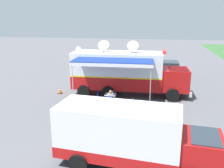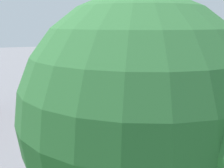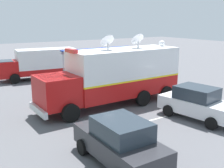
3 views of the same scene
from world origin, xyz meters
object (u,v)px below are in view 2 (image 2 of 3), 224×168
(folding_chair_at_table, at_px, (66,96))
(trash_bin, at_px, (60,107))
(car_behind_truck, at_px, (217,96))
(folding_chair_spare_by_truck, at_px, (65,102))
(car_far_corner, at_px, (151,79))
(traffic_cone, at_px, (84,83))
(seated_responder, at_px, (69,94))
(folding_table, at_px, (77,93))
(water_bottle, at_px, (79,91))
(folding_chair_beside_table, at_px, (75,92))
(command_truck, at_px, (111,76))

(folding_chair_at_table, height_order, trash_bin, trash_bin)
(folding_chair_at_table, bearing_deg, trash_bin, 70.01)
(folding_chair_at_table, relative_size, car_behind_truck, 0.21)
(folding_chair_spare_by_truck, distance_m, car_far_corner, 8.76)
(traffic_cone, bearing_deg, seated_responder, 64.01)
(folding_table, height_order, car_behind_truck, car_behind_truck)
(folding_chair_at_table, bearing_deg, water_bottle, 178.89)
(car_far_corner, bearing_deg, water_bottle, 13.82)
(water_bottle, height_order, folding_chair_spare_by_truck, water_bottle)
(trash_bin, bearing_deg, folding_chair_beside_table, -117.67)
(folding_chair_at_table, xyz_separation_m, seated_responder, (-0.19, -0.00, 0.14))
(folding_chair_spare_by_truck, xyz_separation_m, car_far_corner, (-8.17, -3.14, 0.37))
(seated_responder, height_order, car_far_corner, car_far_corner)
(folding_chair_spare_by_truck, xyz_separation_m, seated_responder, (-0.56, -1.47, 0.14))
(folding_table, bearing_deg, traffic_cone, -110.25)
(folding_table, bearing_deg, folding_chair_at_table, 9.27)
(folding_chair_spare_by_truck, bearing_deg, folding_chair_beside_table, -116.87)
(trash_bin, bearing_deg, seated_responder, -114.14)
(folding_chair_spare_by_truck, bearing_deg, folding_chair_at_table, -104.17)
(car_behind_truck, bearing_deg, car_far_corner, -75.39)
(folding_chair_beside_table, distance_m, folding_chair_spare_by_truck, 2.74)
(folding_chair_beside_table, bearing_deg, traffic_cone, -113.43)
(water_bottle, bearing_deg, car_far_corner, -166.18)
(folding_chair_spare_by_truck, bearing_deg, water_bottle, -132.15)
(traffic_cone, relative_size, car_behind_truck, 0.14)
(folding_chair_at_table, xyz_separation_m, car_behind_truck, (-9.44, 4.62, 0.37))
(traffic_cone, bearing_deg, folding_chair_spare_by_truck, 65.20)
(command_truck, bearing_deg, folding_table, -19.75)
(folding_chair_spare_by_truck, xyz_separation_m, car_behind_truck, (-9.81, 3.15, 0.37))
(folding_chair_at_table, height_order, car_far_corner, car_far_corner)
(folding_chair_at_table, height_order, car_behind_truck, car_behind_truck)
(water_bottle, relative_size, folding_chair_spare_by_truck, 0.26)
(folding_table, bearing_deg, car_far_corner, -167.60)
(folding_table, distance_m, trash_bin, 2.85)
(traffic_cone, distance_m, car_far_corner, 6.16)
(folding_chair_beside_table, xyz_separation_m, seated_responder, (0.68, 0.98, 0.14))
(traffic_cone, height_order, car_far_corner, car_far_corner)
(folding_table, height_order, water_bottle, water_bottle)
(command_truck, height_order, seated_responder, command_truck)
(car_behind_truck, bearing_deg, folding_table, -28.80)
(folding_chair_spare_by_truck, xyz_separation_m, trash_bin, (0.44, 0.75, -0.06))
(folding_chair_beside_table, bearing_deg, folding_table, 85.29)
(command_truck, height_order, trash_bin, command_truck)
(folding_chair_at_table, height_order, traffic_cone, folding_chair_at_table)
(car_far_corner, bearing_deg, folding_chair_beside_table, 5.68)
(car_far_corner, bearing_deg, folding_chair_at_table, 12.08)
(water_bottle, bearing_deg, folding_chair_beside_table, -85.90)
(folding_chair_at_table, bearing_deg, folding_chair_spare_by_truck, 75.83)
(folding_table, xyz_separation_m, folding_chair_beside_table, (-0.07, -0.85, -0.16))
(folding_chair_beside_table, distance_m, traffic_cone, 4.13)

